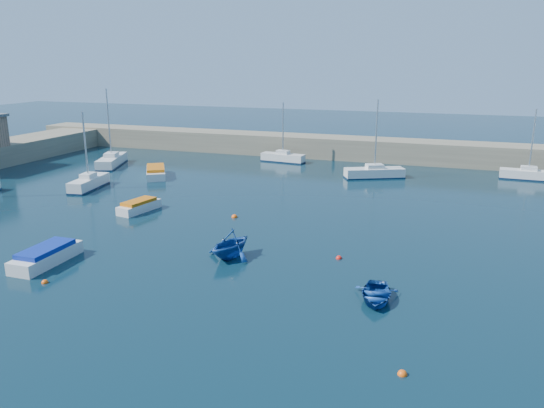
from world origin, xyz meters
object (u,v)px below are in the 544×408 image
(sailboat_3, at_px, (89,183))
(motorboat_2, at_px, (156,172))
(sailboat_4, at_px, (112,161))
(dinghy_center, at_px, (376,294))
(sailboat_5, at_px, (283,157))
(sailboat_6, at_px, (374,173))
(sailboat_7, at_px, (528,174))
(dinghy_left, at_px, (230,244))
(motorboat_1, at_px, (139,206))
(motorboat_0, at_px, (46,255))

(sailboat_3, relative_size, motorboat_2, 1.33)
(sailboat_4, relative_size, dinghy_center, 2.74)
(sailboat_4, relative_size, sailboat_5, 1.24)
(sailboat_3, xyz_separation_m, sailboat_6, (25.18, 13.92, -0.03))
(sailboat_3, xyz_separation_m, sailboat_4, (-4.84, 10.40, 0.01))
(sailboat_4, height_order, sailboat_6, sailboat_4)
(sailboat_7, bearing_deg, dinghy_left, 148.86)
(sailboat_4, distance_m, dinghy_left, 33.88)
(sailboat_3, height_order, sailboat_6, sailboat_6)
(sailboat_3, bearing_deg, sailboat_4, 106.06)
(dinghy_center, bearing_deg, sailboat_3, 146.72)
(sailboat_4, height_order, sailboat_7, sailboat_4)
(sailboat_6, xyz_separation_m, sailboat_7, (15.16, 4.44, -0.02))
(sailboat_3, distance_m, motorboat_2, 7.57)
(sailboat_7, bearing_deg, sailboat_6, 108.35)
(sailboat_3, relative_size, sailboat_7, 1.01)
(motorboat_1, relative_size, dinghy_center, 1.26)
(sailboat_5, distance_m, sailboat_7, 27.04)
(motorboat_1, relative_size, dinghy_left, 1.19)
(motorboat_0, height_order, motorboat_1, motorboat_0)
(sailboat_3, height_order, motorboat_1, sailboat_3)
(sailboat_4, xyz_separation_m, motorboat_0, (14.90, -27.41, -0.11))
(sailboat_3, bearing_deg, sailboat_7, 15.59)
(sailboat_7, distance_m, motorboat_0, 46.56)
(motorboat_1, height_order, motorboat_2, motorboat_2)
(motorboat_2, distance_m, dinghy_left, 25.71)
(sailboat_3, distance_m, sailboat_4, 11.47)
(sailboat_6, height_order, motorboat_2, sailboat_6)
(sailboat_4, distance_m, sailboat_7, 45.87)
(sailboat_6, height_order, dinghy_center, sailboat_6)
(motorboat_1, height_order, dinghy_center, motorboat_1)
(motorboat_1, bearing_deg, motorboat_0, -74.38)
(sailboat_7, height_order, dinghy_left, sailboat_7)
(sailboat_7, distance_m, dinghy_center, 35.55)
(sailboat_5, bearing_deg, motorboat_0, -178.76)
(sailboat_4, bearing_deg, motorboat_1, -68.10)
(sailboat_4, relative_size, sailboat_6, 1.09)
(sailboat_6, relative_size, motorboat_1, 1.99)
(sailboat_4, height_order, motorboat_2, sailboat_4)
(dinghy_left, bearing_deg, sailboat_3, 164.50)
(sailboat_7, bearing_deg, sailboat_4, 102.02)
(sailboat_7, bearing_deg, sailboat_5, 90.02)
(sailboat_3, distance_m, motorboat_0, 19.76)
(motorboat_1, xyz_separation_m, dinghy_center, (20.84, -10.38, -0.11))
(sailboat_3, height_order, motorboat_0, sailboat_3)
(sailboat_7, bearing_deg, motorboat_0, 141.46)
(sailboat_6, distance_m, dinghy_center, 29.87)
(sailboat_4, bearing_deg, motorboat_0, -81.05)
(sailboat_6, xyz_separation_m, dinghy_left, (-4.93, -26.31, 0.33))
(sailboat_4, relative_size, motorboat_0, 1.84)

